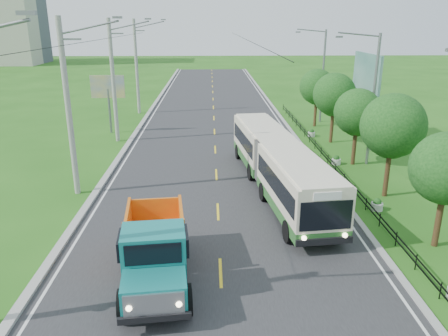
{
  "coord_description": "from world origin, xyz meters",
  "views": [
    {
      "loc": [
        -0.34,
        -15.43,
        9.67
      ],
      "look_at": [
        0.38,
        7.73,
        1.9
      ],
      "focal_mm": 35.0,
      "sensor_mm": 36.0,
      "label": 1
    }
  ],
  "objects_px": {
    "pole_far": "(137,67)",
    "streetlight_far": "(322,73)",
    "tree_second": "(446,171)",
    "planter_far": "(311,133)",
    "tree_third": "(393,129)",
    "planter_near": "(377,205)",
    "tree_back": "(317,88)",
    "billboard_right": "(366,78)",
    "pole_near": "(69,108)",
    "planter_mid": "(336,160)",
    "pole_mid": "(114,81)",
    "dump_truck": "(155,247)",
    "tree_fifth": "(334,96)",
    "bus": "(277,161)",
    "streetlight_mid": "(371,96)",
    "billboard_left": "(108,90)",
    "tree_fourth": "(357,114)"
  },
  "relations": [
    {
      "from": "billboard_right",
      "to": "tree_back",
      "type": "bearing_deg",
      "value": 111.7
    },
    {
      "from": "planter_near",
      "to": "tree_fourth",
      "type": "bearing_deg",
      "value": 81.23
    },
    {
      "from": "pole_far",
      "to": "planter_near",
      "type": "xyz_separation_m",
      "value": [
        16.86,
        -27.0,
        -4.81
      ]
    },
    {
      "from": "tree_second",
      "to": "tree_fourth",
      "type": "xyz_separation_m",
      "value": [
        0.0,
        12.0,
        0.07
      ]
    },
    {
      "from": "pole_near",
      "to": "planter_far",
      "type": "relative_size",
      "value": 14.93
    },
    {
      "from": "pole_far",
      "to": "planter_mid",
      "type": "distance_m",
      "value": 25.85
    },
    {
      "from": "tree_third",
      "to": "billboard_right",
      "type": "xyz_separation_m",
      "value": [
        2.44,
        11.86,
        1.36
      ]
    },
    {
      "from": "pole_near",
      "to": "tree_back",
      "type": "height_order",
      "value": "pole_near"
    },
    {
      "from": "pole_mid",
      "to": "tree_fifth",
      "type": "relative_size",
      "value": 1.72
    },
    {
      "from": "pole_far",
      "to": "billboard_left",
      "type": "bearing_deg",
      "value": -97.83
    },
    {
      "from": "planter_mid",
      "to": "pole_far",
      "type": "bearing_deg",
      "value": 131.59
    },
    {
      "from": "tree_second",
      "to": "streetlight_mid",
      "type": "xyz_separation_m",
      "value": [
        0.79,
        11.86,
        1.38
      ]
    },
    {
      "from": "billboard_left",
      "to": "planter_near",
      "type": "bearing_deg",
      "value": -44.84
    },
    {
      "from": "pole_near",
      "to": "planter_far",
      "type": "distance_m",
      "value": 21.83
    },
    {
      "from": "tree_fifth",
      "to": "planter_near",
      "type": "bearing_deg",
      "value": -95.08
    },
    {
      "from": "pole_far",
      "to": "tree_second",
      "type": "xyz_separation_m",
      "value": [
        18.12,
        -30.86,
        -1.57
      ]
    },
    {
      "from": "billboard_right",
      "to": "streetlight_far",
      "type": "bearing_deg",
      "value": 101.71
    },
    {
      "from": "bus",
      "to": "tree_third",
      "type": "bearing_deg",
      "value": -15.1
    },
    {
      "from": "tree_back",
      "to": "billboard_right",
      "type": "bearing_deg",
      "value": -68.3
    },
    {
      "from": "pole_far",
      "to": "streetlight_far",
      "type": "height_order",
      "value": "pole_far"
    },
    {
      "from": "tree_fifth",
      "to": "billboard_right",
      "type": "bearing_deg",
      "value": -3.3
    },
    {
      "from": "tree_fourth",
      "to": "billboard_left",
      "type": "relative_size",
      "value": 1.04
    },
    {
      "from": "tree_third",
      "to": "streetlight_far",
      "type": "relative_size",
      "value": 0.66
    },
    {
      "from": "planter_far",
      "to": "billboard_right",
      "type": "distance_m",
      "value": 6.58
    },
    {
      "from": "tree_back",
      "to": "bus",
      "type": "relative_size",
      "value": 0.34
    },
    {
      "from": "bus",
      "to": "planter_mid",
      "type": "bearing_deg",
      "value": 37.94
    },
    {
      "from": "planter_near",
      "to": "billboard_right",
      "type": "height_order",
      "value": "billboard_right"
    },
    {
      "from": "streetlight_mid",
      "to": "planter_far",
      "type": "height_order",
      "value": "streetlight_mid"
    },
    {
      "from": "tree_third",
      "to": "planter_mid",
      "type": "xyz_separation_m",
      "value": [
        -1.26,
        5.86,
        -3.7
      ]
    },
    {
      "from": "tree_second",
      "to": "planter_mid",
      "type": "bearing_deg",
      "value": 96.05
    },
    {
      "from": "pole_mid",
      "to": "dump_truck",
      "type": "distance_m",
      "value": 22.55
    },
    {
      "from": "pole_near",
      "to": "billboard_right",
      "type": "distance_m",
      "value": 23.32
    },
    {
      "from": "pole_near",
      "to": "planter_near",
      "type": "height_order",
      "value": "pole_near"
    },
    {
      "from": "pole_near",
      "to": "planter_mid",
      "type": "xyz_separation_m",
      "value": [
        16.86,
        5.0,
        -4.81
      ]
    },
    {
      "from": "tree_third",
      "to": "planter_near",
      "type": "height_order",
      "value": "tree_third"
    },
    {
      "from": "tree_second",
      "to": "planter_far",
      "type": "relative_size",
      "value": 7.91
    },
    {
      "from": "tree_second",
      "to": "tree_fifth",
      "type": "height_order",
      "value": "tree_fifth"
    },
    {
      "from": "tree_fourth",
      "to": "billboard_left",
      "type": "distance_m",
      "value": 21.72
    },
    {
      "from": "tree_fourth",
      "to": "planter_far",
      "type": "height_order",
      "value": "tree_fourth"
    },
    {
      "from": "planter_near",
      "to": "tree_second",
      "type": "bearing_deg",
      "value": -71.97
    },
    {
      "from": "pole_far",
      "to": "planter_near",
      "type": "distance_m",
      "value": 32.19
    },
    {
      "from": "pole_near",
      "to": "pole_mid",
      "type": "height_order",
      "value": "same"
    },
    {
      "from": "tree_back",
      "to": "dump_truck",
      "type": "height_order",
      "value": "tree_back"
    },
    {
      "from": "tree_back",
      "to": "dump_truck",
      "type": "xyz_separation_m",
      "value": [
        -12.39,
        -26.65,
        -2.15
      ]
    },
    {
      "from": "tree_fourth",
      "to": "pole_far",
      "type": "bearing_deg",
      "value": 133.85
    },
    {
      "from": "tree_second",
      "to": "pole_near",
      "type": "bearing_deg",
      "value": 159.26
    },
    {
      "from": "tree_fifth",
      "to": "planter_near",
      "type": "relative_size",
      "value": 8.66
    },
    {
      "from": "tree_second",
      "to": "tree_third",
      "type": "xyz_separation_m",
      "value": [
        0.0,
        6.0,
        0.47
      ]
    },
    {
      "from": "planter_near",
      "to": "planter_far",
      "type": "bearing_deg",
      "value": 90.0
    },
    {
      "from": "tree_second",
      "to": "bus",
      "type": "distance_m",
      "value": 9.5
    }
  ]
}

